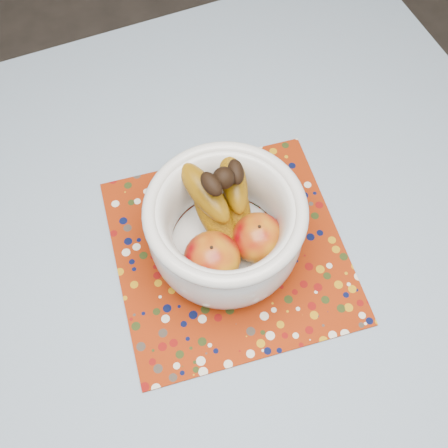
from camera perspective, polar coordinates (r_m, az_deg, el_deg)
table at (r=0.92m, az=-1.31°, el=-10.97°), size 1.20×1.20×0.75m
tablecloth at (r=0.85m, az=-1.42°, el=-9.37°), size 1.32×1.32×0.01m
placemat at (r=0.88m, az=0.60°, el=-2.87°), size 0.42×0.42×0.00m
fruit_bowl at (r=0.80m, az=0.26°, el=0.06°), size 0.24×0.24×0.19m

